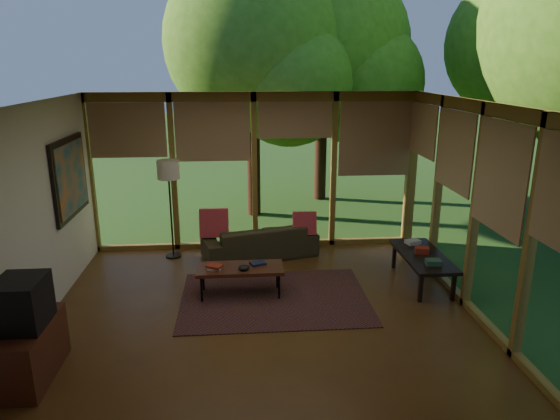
{
  "coord_description": "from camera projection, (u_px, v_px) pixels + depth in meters",
  "views": [
    {
      "loc": [
        -0.25,
        -5.91,
        3.14
      ],
      "look_at": [
        0.29,
        0.7,
        1.19
      ],
      "focal_mm": 32.0,
      "sensor_mm": 36.0,
      "label": 1
    }
  ],
  "objects": [
    {
      "name": "floor",
      "position": [
        262.0,
        312.0,
        6.55
      ],
      "size": [
        5.5,
        5.5,
        0.0
      ],
      "primitive_type": "plane",
      "color": "brown",
      "rests_on": "ground"
    },
    {
      "name": "ceiling",
      "position": [
        260.0,
        103.0,
        5.79
      ],
      "size": [
        5.5,
        5.5,
        0.0
      ],
      "primitive_type": "plane",
      "rotation": [
        3.14,
        0.0,
        0.0
      ],
      "color": "white",
      "rests_on": "ground"
    },
    {
      "name": "wall_left",
      "position": [
        31.0,
        219.0,
        5.96
      ],
      "size": [
        0.04,
        5.0,
        2.7
      ],
      "primitive_type": "cube",
      "color": "beige",
      "rests_on": "ground"
    },
    {
      "name": "wall_front",
      "position": [
        276.0,
        309.0,
        3.78
      ],
      "size": [
        5.5,
        0.04,
        2.7
      ],
      "primitive_type": "cube",
      "color": "beige",
      "rests_on": "ground"
    },
    {
      "name": "window_wall_back",
      "position": [
        255.0,
        172.0,
        8.56
      ],
      "size": [
        5.5,
        0.12,
        2.7
      ],
      "primitive_type": "cube",
      "color": "olive",
      "rests_on": "ground"
    },
    {
      "name": "window_wall_right",
      "position": [
        475.0,
        209.0,
        6.39
      ],
      "size": [
        0.12,
        5.0,
        2.7
      ],
      "primitive_type": "cube",
      "color": "olive",
      "rests_on": "ground"
    },
    {
      "name": "exterior_lawn",
      "position": [
        518.0,
        174.0,
        14.83
      ],
      "size": [
        40.0,
        40.0,
        0.0
      ],
      "primitive_type": "plane",
      "color": "#2A5720",
      "rests_on": "ground"
    },
    {
      "name": "tree_nw",
      "position": [
        252.0,
        43.0,
        9.92
      ],
      "size": [
        3.51,
        3.51,
        5.29
      ],
      "color": "#311B12",
      "rests_on": "ground"
    },
    {
      "name": "tree_ne",
      "position": [
        322.0,
        48.0,
        11.22
      ],
      "size": [
        3.89,
        3.89,
        5.42
      ],
      "color": "#311B12",
      "rests_on": "ground"
    },
    {
      "name": "tree_far",
      "position": [
        520.0,
        45.0,
        10.52
      ],
      "size": [
        3.09,
        3.09,
        5.07
      ],
      "color": "#311B12",
      "rests_on": "ground"
    },
    {
      "name": "rug",
      "position": [
        274.0,
        298.0,
        6.93
      ],
      "size": [
        2.58,
        1.83,
        0.01
      ],
      "primitive_type": "cube",
      "color": "brown",
      "rests_on": "floor"
    },
    {
      "name": "sofa",
      "position": [
        260.0,
        241.0,
        8.39
      ],
      "size": [
        2.01,
        1.2,
        0.55
      ],
      "primitive_type": "imported",
      "rotation": [
        0.0,
        0.0,
        3.4
      ],
      "color": "#37311B",
      "rests_on": "floor"
    },
    {
      "name": "pillow_left",
      "position": [
        214.0,
        224.0,
        8.19
      ],
      "size": [
        0.47,
        0.25,
        0.49
      ],
      "primitive_type": "cube",
      "rotation": [
        -0.21,
        0.0,
        0.0
      ],
      "color": "maroon",
      "rests_on": "sofa"
    },
    {
      "name": "pillow_right",
      "position": [
        305.0,
        224.0,
        8.32
      ],
      "size": [
        0.39,
        0.21,
        0.41
      ],
      "primitive_type": "cube",
      "rotation": [
        -0.21,
        0.0,
        0.0
      ],
      "color": "maroon",
      "rests_on": "sofa"
    },
    {
      "name": "ct_book_lower",
      "position": [
        215.0,
        268.0,
        6.85
      ],
      "size": [
        0.22,
        0.18,
        0.03
      ],
      "primitive_type": "cube",
      "rotation": [
        0.0,
        0.0,
        -0.24
      ],
      "color": "#B9B2A8",
      "rests_on": "coffee_table"
    },
    {
      "name": "ct_book_upper",
      "position": [
        214.0,
        266.0,
        6.84
      ],
      "size": [
        0.25,
        0.22,
        0.03
      ],
      "primitive_type": "cube",
      "rotation": [
        0.0,
        0.0,
        -0.45
      ],
      "color": "maroon",
      "rests_on": "coffee_table"
    },
    {
      "name": "ct_book_side",
      "position": [
        258.0,
        263.0,
        7.02
      ],
      "size": [
        0.25,
        0.22,
        0.03
      ],
      "primitive_type": "cube",
      "rotation": [
        0.0,
        0.0,
        0.38
      ],
      "color": "#161D33",
      "rests_on": "coffee_table"
    },
    {
      "name": "ct_bowl",
      "position": [
        244.0,
        267.0,
        6.82
      ],
      "size": [
        0.16,
        0.16,
        0.07
      ],
      "primitive_type": "ellipsoid",
      "color": "black",
      "rests_on": "coffee_table"
    },
    {
      "name": "media_cabinet",
      "position": [
        27.0,
        351.0,
        5.12
      ],
      "size": [
        0.5,
        1.0,
        0.6
      ],
      "primitive_type": "cube",
      "color": "#512316",
      "rests_on": "floor"
    },
    {
      "name": "television",
      "position": [
        21.0,
        303.0,
        4.96
      ],
      "size": [
        0.45,
        0.55,
        0.5
      ],
      "primitive_type": "cube",
      "color": "black",
      "rests_on": "media_cabinet"
    },
    {
      "name": "console_book_a",
      "position": [
        433.0,
        262.0,
        6.91
      ],
      "size": [
        0.22,
        0.17,
        0.08
      ],
      "primitive_type": "cube",
      "rotation": [
        0.0,
        0.0,
        -0.12
      ],
      "color": "#2E5141",
      "rests_on": "side_console"
    },
    {
      "name": "console_book_b",
      "position": [
        422.0,
        250.0,
        7.34
      ],
      "size": [
        0.23,
        0.19,
        0.09
      ],
      "primitive_type": "cube",
      "rotation": [
        0.0,
        0.0,
        -0.29
      ],
      "color": "maroon",
      "rests_on": "side_console"
    },
    {
      "name": "console_book_c",
      "position": [
        413.0,
        242.0,
        7.73
      ],
      "size": [
        0.25,
        0.21,
        0.06
      ],
      "primitive_type": "cube",
      "rotation": [
        0.0,
        0.0,
        0.3
      ],
      "color": "#B9B2A8",
      "rests_on": "side_console"
    },
    {
      "name": "floor_lamp",
      "position": [
        168.0,
        175.0,
        8.05
      ],
      "size": [
        0.36,
        0.36,
        1.65
      ],
      "color": "black",
      "rests_on": "floor"
    },
    {
      "name": "coffee_table",
      "position": [
        240.0,
        269.0,
        6.94
      ],
      "size": [
        1.2,
        0.5,
        0.43
      ],
      "color": "#512316",
      "rests_on": "floor"
    },
    {
      "name": "side_console",
      "position": [
        423.0,
        257.0,
        7.32
      ],
      "size": [
        0.6,
        1.4,
        0.46
      ],
      "color": "black",
      "rests_on": "floor"
    },
    {
      "name": "wall_painting",
      "position": [
        70.0,
        178.0,
        7.24
      ],
      "size": [
        0.06,
        1.35,
        1.15
      ],
      "color": "black",
      "rests_on": "wall_left"
    }
  ]
}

